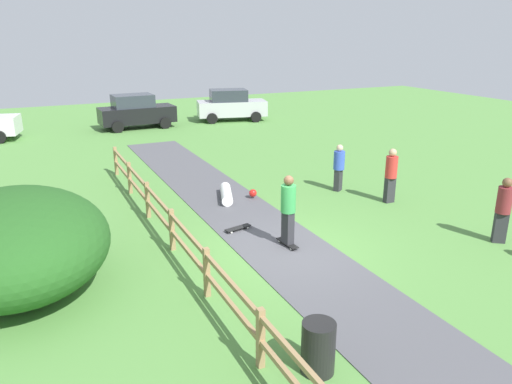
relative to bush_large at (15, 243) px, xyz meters
The scene contains 13 objects.
ground_plane 6.28m from the bush_large, ahead, with size 60.00×60.00×0.00m, color #568E42.
asphalt_path 6.28m from the bush_large, ahead, with size 2.40×28.00×0.02m, color #515156.
wooden_fence 3.64m from the bush_large, 11.80° to the right, with size 0.12×18.12×1.10m.
bush_large is the anchor object (origin of this frame).
trash_bin 6.72m from the bush_large, 49.58° to the right, with size 0.56×0.56×0.90m, color black.
skater_riding 6.31m from the bush_large, ahead, with size 0.41×0.81×1.90m.
skater_fallen 7.33m from the bush_large, 29.62° to the left, with size 1.39×1.57×0.36m.
skateboard_loose 5.72m from the bush_large, 10.10° to the left, with size 0.82×0.38×0.08m.
bystander_red 11.03m from the bush_large, ahead, with size 0.39×0.39×1.79m.
bystander_blue 10.58m from the bush_large, 15.79° to the left, with size 0.53×0.53×1.64m.
bystander_maroon 11.79m from the bush_large, 13.18° to the right, with size 0.53×0.53×1.78m.
parked_car_silver 21.51m from the bush_large, 55.17° to the left, with size 4.48×2.72×1.92m.
parked_car_black 18.77m from the bush_large, 70.03° to the left, with size 4.26×2.12×1.92m.
Camera 1 is at (-5.65, -10.11, 5.34)m, focal length 34.73 mm.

